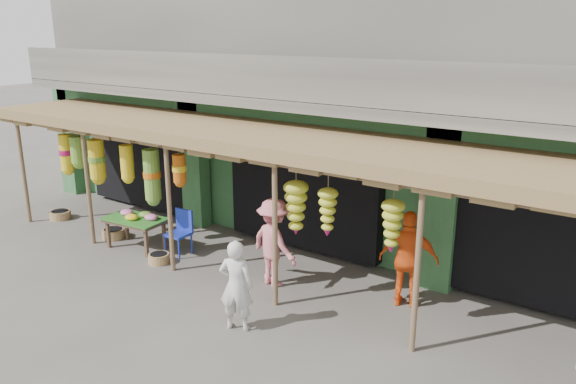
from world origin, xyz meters
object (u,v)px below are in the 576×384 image
Objects in this scene: person_vendor at (409,259)px; person_shopper at (274,243)px; person_front at (236,286)px; flower_table at (136,220)px; blue_chair at (181,229)px.

person_vendor is 1.02× the size of person_shopper.
person_vendor reaches higher than person_shopper.
person_front is 1.71m from person_shopper.
flower_table is at bearing -41.41° from person_front.
person_vendor reaches higher than flower_table.
flower_table is 0.93× the size of person_front.
person_vendor is (5.83, 0.89, 0.21)m from flower_table.
flower_table is 1.48× the size of blue_chair.
flower_table is 3.50m from person_shopper.
person_vendor reaches higher than person_front.
flower_table is at bearing 17.63° from person_shopper.
person_front is at bearing 32.14° from person_vendor.
flower_table is at bearing -9.84° from person_vendor.
flower_table is at bearing -163.67° from blue_chair.
person_front is 2.95m from person_vendor.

